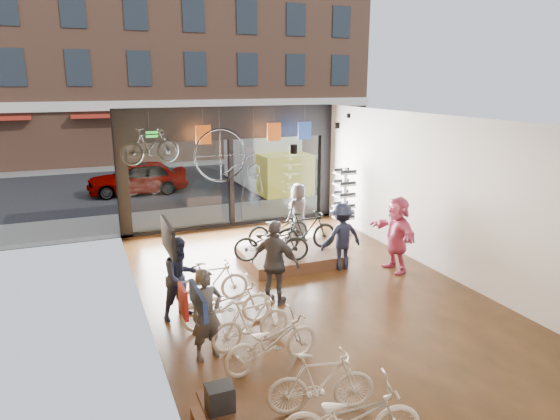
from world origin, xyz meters
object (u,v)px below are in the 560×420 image
penny_farthing (231,156)px  hung_bike (150,146)px  floor_bike_0 (350,418)px  customer_2 (275,263)px  sunglasses_rack (344,201)px  customer_5 (397,234)px  display_bike_right (278,228)px  floor_bike_5 (212,282)px  display_platform (290,257)px  floor_bike_1 (321,383)px  customer_1 (181,278)px  display_bike_mid (306,231)px  floor_bike_4 (227,304)px  customer_0 (207,314)px  box_truck (268,160)px  display_bike_left (271,242)px  customer_4 (298,211)px  street_car (137,177)px  floor_bike_2 (272,342)px  floor_bike_3 (251,322)px  customer_3 (342,236)px

penny_farthing → hung_bike: 2.28m
floor_bike_0 → customer_2: bearing=5.7°
penny_farthing → sunglasses_rack: bearing=-7.8°
customer_5 → hung_bike: (-5.26, 3.59, 1.99)m
display_bike_right → floor_bike_5: bearing=129.4°
display_platform → floor_bike_1: bearing=-109.4°
customer_5 → customer_1: bearing=-83.6°
display_bike_right → display_bike_mid: bearing=-150.6°
floor_bike_1 → floor_bike_4: (-0.49, 2.95, -0.00)m
floor_bike_5 → sunglasses_rack: 6.13m
customer_0 → floor_bike_5: bearing=57.3°
box_truck → floor_bike_0: (-4.81, -15.43, -0.77)m
display_bike_left → display_platform: bearing=-38.7°
box_truck → display_platform: (-2.81, -8.92, -1.10)m
floor_bike_1 → penny_farthing: bearing=5.5°
floor_bike_0 → hung_bike: size_ratio=1.16×
display_bike_mid → penny_farthing: 3.16m
customer_1 → customer_5: (5.39, 0.53, 0.10)m
penny_farthing → box_truck: bearing=61.2°
display_platform → customer_4: bearing=60.5°
street_car → floor_bike_2: 14.26m
floor_bike_5 → penny_farthing: size_ratio=0.83×
display_bike_left → customer_5: size_ratio=0.97×
box_truck → customer_2: 11.77m
floor_bike_2 → customer_1: size_ratio=1.03×
customer_4 → floor_bike_3: bearing=34.2°
floor_bike_0 → customer_4: size_ratio=1.11×
street_car → floor_bike_0: bearing=2.2°
customer_3 → display_bike_left: bearing=-14.8°
display_platform → customer_2: customer_2 is taller
display_bike_right → customer_1: bearing=126.6°
display_bike_left → customer_3: size_ratio=1.08×
floor_bike_4 → display_platform: (2.49, 2.72, -0.31)m
display_bike_left → hung_bike: hung_bike is taller
floor_bike_4 → display_platform: size_ratio=0.73×
floor_bike_5 → hung_bike: size_ratio=0.98×
customer_2 → customer_1: bearing=41.4°
sunglasses_rack → street_car: bearing=137.3°
display_bike_right → penny_farthing: bearing=21.4°
customer_2 → customer_4: bearing=-75.5°
street_car → customer_5: customer_5 is taller
display_bike_right → street_car: bearing=11.7°
customer_4 → hung_bike: size_ratio=1.04×
customer_3 → hung_bike: 5.46m
floor_bike_0 → floor_bike_1: floor_bike_0 is taller
floor_bike_2 → customer_5: 5.27m
street_car → floor_bike_3: (0.32, -13.51, -0.22)m
display_platform → customer_1: 3.84m
floor_bike_3 → display_bike_left: bearing=-36.4°
display_platform → display_bike_right: display_bike_right is taller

